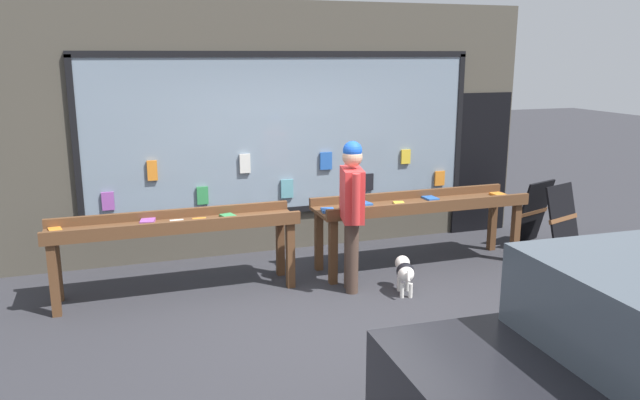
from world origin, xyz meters
The scene contains 7 objects.
ground_plane centered at (0.00, 0.00, 0.00)m, with size 40.00×40.00×0.00m, color #2D2D33.
shopfront_facade centered at (0.05, 2.39, 1.65)m, with size 7.28×0.29×3.34m.
display_table_left centered at (-1.52, 1.10, 0.74)m, with size 2.73×0.61×0.92m.
display_table_right centered at (1.52, 1.10, 0.74)m, with size 2.73×0.69×0.92m.
person_browsing centered at (0.38, 0.57, 1.02)m, with size 0.32×0.66×1.73m.
small_dog centered at (0.92, 0.29, 0.26)m, with size 0.29×0.53×0.38m.
sandwich_board_sign centered at (3.56, 1.19, 0.47)m, with size 0.80×0.87×0.92m.
Camera 1 is at (-2.13, -5.73, 2.66)m, focal length 35.00 mm.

